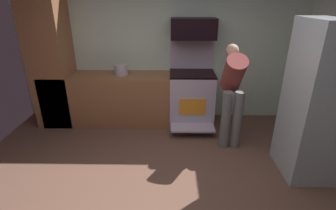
# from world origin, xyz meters

# --- Properties ---
(ground_plane) EXTENTS (5.20, 4.80, 0.02)m
(ground_plane) POSITION_xyz_m (0.00, 0.00, -0.01)
(ground_plane) COLOR brown
(wall_back) EXTENTS (5.20, 0.12, 2.60)m
(wall_back) POSITION_xyz_m (0.00, 2.34, 1.30)
(wall_back) COLOR silver
(wall_back) RESTS_ON ground
(lower_cabinet_run) EXTENTS (2.40, 0.60, 0.90)m
(lower_cabinet_run) POSITION_xyz_m (-0.90, 1.98, 0.45)
(lower_cabinet_run) COLOR #95603C
(lower_cabinet_run) RESTS_ON ground
(cabinet_column) EXTENTS (0.60, 0.60, 2.10)m
(cabinet_column) POSITION_xyz_m (-1.90, 1.98, 1.05)
(cabinet_column) COLOR #95603C
(cabinet_column) RESTS_ON ground
(oven_range) EXTENTS (0.76, 0.95, 1.49)m
(oven_range) POSITION_xyz_m (0.49, 1.97, 0.51)
(oven_range) COLOR #BEB0C7
(oven_range) RESTS_ON ground
(microwave) EXTENTS (0.74, 0.38, 0.33)m
(microwave) POSITION_xyz_m (0.49, 2.06, 1.66)
(microwave) COLOR black
(microwave) RESTS_ON oven_range
(refrigerator) EXTENTS (0.88, 0.74, 1.94)m
(refrigerator) POSITION_xyz_m (2.03, 0.58, 0.97)
(refrigerator) COLOR #B5C0C5
(refrigerator) RESTS_ON ground
(person_cook) EXTENTS (0.31, 0.61, 1.50)m
(person_cook) POSITION_xyz_m (1.04, 1.28, 0.89)
(person_cook) COLOR slate
(person_cook) RESTS_ON ground
(stock_pot) EXTENTS (0.22, 0.22, 0.18)m
(stock_pot) POSITION_xyz_m (-0.73, 1.98, 0.99)
(stock_pot) COLOR #BEB2C0
(stock_pot) RESTS_ON lower_cabinet_run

